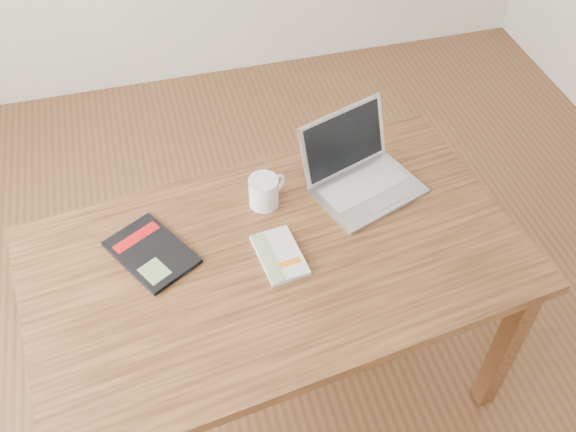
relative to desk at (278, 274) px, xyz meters
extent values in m
plane|color=brown|center=(0.05, 0.07, -0.66)|extent=(4.00, 4.00, 0.00)
cube|color=#57341A|center=(0.00, 0.00, 0.07)|extent=(1.59, 1.03, 0.04)
cube|color=#57341A|center=(0.72, -0.27, -0.31)|extent=(0.07, 0.07, 0.71)
cube|color=#57341A|center=(-0.72, 0.27, -0.31)|extent=(0.07, 0.07, 0.71)
cube|color=#57341A|center=(0.63, 0.44, -0.31)|extent=(0.07, 0.07, 0.71)
cube|color=silver|center=(0.01, -0.01, 0.10)|extent=(0.14, 0.21, 0.01)
cube|color=white|center=(0.01, -0.01, 0.10)|extent=(0.14, 0.21, 0.02)
cube|color=#839F6F|center=(-0.03, -0.01, 0.11)|extent=(0.06, 0.20, 0.00)
cube|color=orange|center=(0.03, -0.05, 0.11)|extent=(0.07, 0.03, 0.00)
cube|color=black|center=(-0.36, 0.11, 0.10)|extent=(0.29, 0.32, 0.01)
cube|color=#AE0E0C|center=(-0.40, 0.17, 0.10)|extent=(0.15, 0.11, 0.00)
cube|color=#7E9560|center=(-0.36, 0.03, 0.10)|extent=(0.10, 0.10, 0.00)
cube|color=silver|center=(0.36, 0.18, 0.10)|extent=(0.39, 0.33, 0.02)
cube|color=silver|center=(0.35, 0.21, 0.11)|extent=(0.31, 0.21, 0.00)
cube|color=#BCBCC1|center=(0.38, 0.11, 0.11)|extent=(0.11, 0.08, 0.00)
cube|color=silver|center=(0.31, 0.32, 0.21)|extent=(0.34, 0.18, 0.21)
cube|color=black|center=(0.31, 0.31, 0.21)|extent=(0.30, 0.15, 0.19)
cylinder|color=white|center=(0.01, 0.22, 0.14)|extent=(0.10, 0.10, 0.10)
cylinder|color=black|center=(0.01, 0.22, 0.19)|extent=(0.08, 0.08, 0.01)
torus|color=white|center=(0.06, 0.25, 0.14)|extent=(0.07, 0.04, 0.07)
camera|label=1|loc=(-0.29, -1.18, 1.59)|focal=40.00mm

